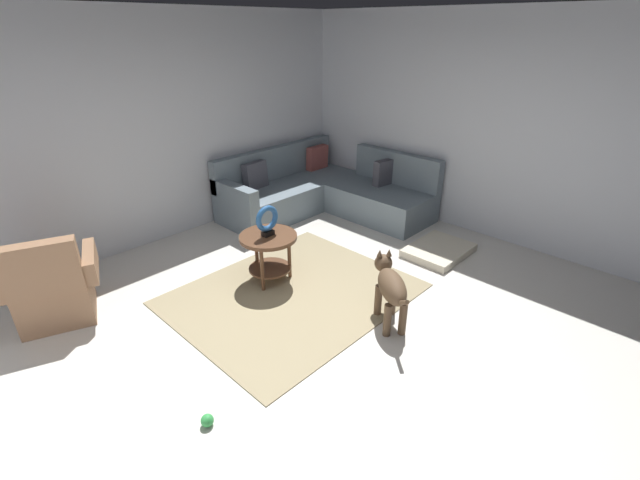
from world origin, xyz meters
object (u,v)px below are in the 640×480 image
(torus_sculpture, at_px, (267,220))
(dog_bed_mat, at_px, (439,250))
(dog, at_px, (390,286))
(armchair, at_px, (53,289))
(side_table, at_px, (269,246))
(dog_toy_ball, at_px, (207,420))
(sectional_couch, at_px, (323,193))

(torus_sculpture, xyz_separation_m, dog_bed_mat, (1.81, -1.00, -0.67))
(dog_bed_mat, bearing_deg, dog, -167.05)
(armchair, distance_m, torus_sculpture, 2.06)
(dog_bed_mat, bearing_deg, side_table, 151.06)
(dog_toy_ball, bearing_deg, armchair, 97.40)
(sectional_couch, distance_m, side_table, 2.05)
(armchair, bearing_deg, dog_toy_ball, -61.77)
(torus_sculpture, bearing_deg, side_table, 90.00)
(dog, bearing_deg, armchair, 171.19)
(armchair, bearing_deg, dog, -25.97)
(side_table, relative_size, dog_bed_mat, 0.75)
(side_table, relative_size, torus_sculpture, 1.84)
(side_table, bearing_deg, torus_sculpture, -90.00)
(torus_sculpture, bearing_deg, dog, -78.00)
(sectional_couch, relative_size, dog, 3.21)
(side_table, xyz_separation_m, torus_sculpture, (0.00, -0.00, 0.29))
(torus_sculpture, relative_size, dog, 0.47)
(armchair, relative_size, dog, 1.37)
(dog_bed_mat, distance_m, dog_toy_ball, 3.36)
(dog_bed_mat, relative_size, dog_toy_ball, 8.85)
(dog, bearing_deg, dog_toy_ball, -147.95)
(armchair, xyz_separation_m, torus_sculpture, (1.82, -0.89, 0.39))
(armchair, height_order, dog_toy_ball, armchair)
(sectional_couch, bearing_deg, dog_bed_mat, -90.36)
(side_table, xyz_separation_m, dog_toy_ball, (-1.55, -1.16, -0.37))
(torus_sculpture, relative_size, dog_bed_mat, 0.41)
(armchair, relative_size, dog_bed_mat, 1.20)
(sectional_couch, height_order, armchair, same)
(sectional_couch, distance_m, armchair, 3.64)
(sectional_couch, relative_size, dog_bed_mat, 2.81)
(armchair, relative_size, side_table, 1.60)
(armchair, relative_size, torus_sculpture, 2.95)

